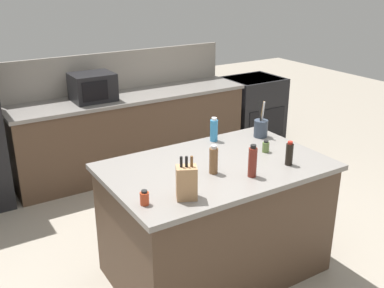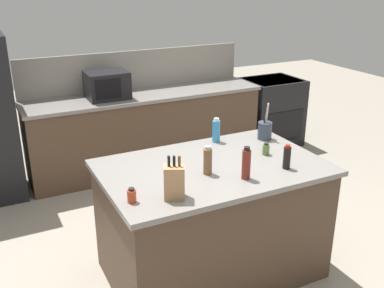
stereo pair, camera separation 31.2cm
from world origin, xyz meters
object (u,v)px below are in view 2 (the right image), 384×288
Objects in this scene: dish_soap_bottle at (216,131)px; pepper_grinder at (208,161)px; vinegar_bottle at (246,164)px; range_oven at (271,111)px; utensil_crock at (265,130)px; spice_jar_paprika at (132,196)px; microwave at (107,85)px; soy_sauce_bottle at (287,157)px; knife_block at (174,182)px; spice_jar_oregano at (266,149)px.

pepper_grinder reaches higher than dish_soap_bottle.
range_oven is at bearing 50.60° from vinegar_bottle.
utensil_crock is at bearing 45.99° from vinegar_bottle.
spice_jar_paprika is at bearing -157.94° from utensil_crock.
utensil_crock is (0.83, -1.90, -0.07)m from microwave.
soy_sauce_bottle reaches higher than spice_jar_paprika.
microwave reaches higher than knife_block.
spice_jar_paprika is (-0.58, -2.47, -0.11)m from microwave.
microwave is 1.59× the size of knife_block.
utensil_crock reaches higher than spice_jar_oregano.
dish_soap_bottle is (-1.88, -1.77, 0.57)m from range_oven.
utensil_crock reaches higher than dish_soap_bottle.
vinegar_bottle is at bearing -141.60° from spice_jar_oregano.
microwave is 2.29m from spice_jar_oregano.
vinegar_bottle is at bearing 29.55° from knife_block.
knife_block reaches higher than pepper_grinder.
utensil_crock is 0.43m from dish_soap_bottle.
soy_sauce_bottle is 0.29m from spice_jar_oregano.
pepper_grinder reaches higher than range_oven.
microwave reaches higher than vinegar_bottle.
knife_block reaches higher than dish_soap_bottle.
soy_sauce_bottle is 0.88× the size of pepper_grinder.
pepper_grinder is at bearing 57.73° from knife_block.
range_oven is at bearing 43.28° from dish_soap_bottle.
vinegar_bottle is (-0.17, -0.73, 0.01)m from dish_soap_bottle.
spice_jar_oregano is at bearing -127.26° from range_oven.
dish_soap_bottle is 1.12× the size of soy_sauce_bottle.
knife_block is 1.01m from spice_jar_oregano.
spice_jar_oregano is 0.49m from vinegar_bottle.
microwave is 2.17× the size of pepper_grinder.
utensil_crock reaches higher than knife_block.
soy_sauce_bottle is 1.91× the size of spice_jar_paprika.
vinegar_bottle is at bearing -2.01° from spice_jar_paprika.
spice_jar_paprika reaches higher than spice_jar_oregano.
knife_block is 1.37× the size of pepper_grinder.
vinegar_bottle reaches higher than range_oven.
soy_sauce_bottle is 1.19m from spice_jar_paprika.
spice_jar_paprika is (-1.19, 0.01, -0.04)m from soy_sauce_bottle.
pepper_grinder is (-0.37, -0.54, 0.00)m from dish_soap_bottle.
range_oven is 9.61× the size of spice_jar_oregano.
knife_block is at bearing -176.67° from soy_sauce_bottle.
microwave is at bearing 180.00° from range_oven.
soy_sauce_bottle is at bearing -93.96° from spice_jar_oregano.
range_oven is at bearing 69.69° from knife_block.
knife_block is (-2.62, -2.54, 0.59)m from range_oven.
vinegar_bottle reaches higher than pepper_grinder.
knife_block is 0.28m from spice_jar_paprika.
range_oven is at bearing 52.19° from utensil_crock.
microwave reaches higher than spice_jar_paprika.
soy_sauce_bottle is at bearing -110.26° from utensil_crock.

